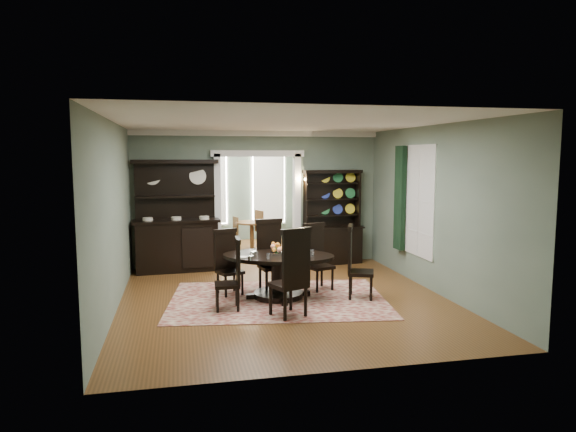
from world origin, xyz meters
name	(u,v)px	position (x,y,z in m)	size (l,w,h in m)	color
room	(284,208)	(0.00, 0.04, 1.58)	(5.51, 6.01, 3.01)	brown
parlor	(244,190)	(0.00, 5.53, 1.52)	(3.51, 3.50, 3.01)	brown
doorway_trim	(258,193)	(0.00, 3.00, 1.62)	(2.08, 0.25, 2.57)	silver
right_window	(410,199)	(2.69, 0.93, 1.60)	(0.15, 1.47, 2.12)	white
wall_sconce	(300,181)	(0.95, 2.85, 1.89)	(0.27, 0.21, 0.21)	#BA7531
rug	(278,299)	(-0.12, 0.03, 0.01)	(3.64, 2.55, 0.01)	maroon
dining_table	(278,268)	(-0.09, 0.16, 0.53)	(2.27, 2.27, 0.76)	black
centerpiece	(277,251)	(-0.10, 0.16, 0.82)	(1.32, 0.85, 0.22)	white
chair_far_left	(227,260)	(-0.92, 0.63, 0.61)	(0.54, 0.53, 1.16)	black
chair_far_mid	(271,253)	(-0.13, 0.66, 0.69)	(0.55, 0.53, 1.31)	black
chair_far_right	(316,255)	(0.72, 0.62, 0.64)	(0.57, 0.55, 1.22)	black
chair_end_left	(233,272)	(-0.92, -0.37, 0.61)	(0.42, 0.45, 1.16)	black
chair_end_right	(355,260)	(1.20, -0.13, 0.67)	(0.59, 0.60, 1.27)	black
chair_near	(293,271)	(-0.09, -0.99, 0.73)	(0.67, 0.65, 1.39)	black
sideboard	(177,232)	(-1.80, 2.72, 0.83)	(1.84, 0.74, 2.37)	black
welsh_dresser	(332,230)	(1.69, 2.77, 0.77)	(1.41, 0.63, 2.13)	black
parlor_table	(252,232)	(0.09, 4.62, 0.50)	(0.82, 0.82, 0.76)	brown
parlor_chair_left	(232,233)	(-0.40, 4.78, 0.47)	(0.40, 0.39, 0.88)	brown
parlor_chair_right	(263,229)	(0.39, 4.62, 0.56)	(0.50, 0.49, 1.06)	brown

